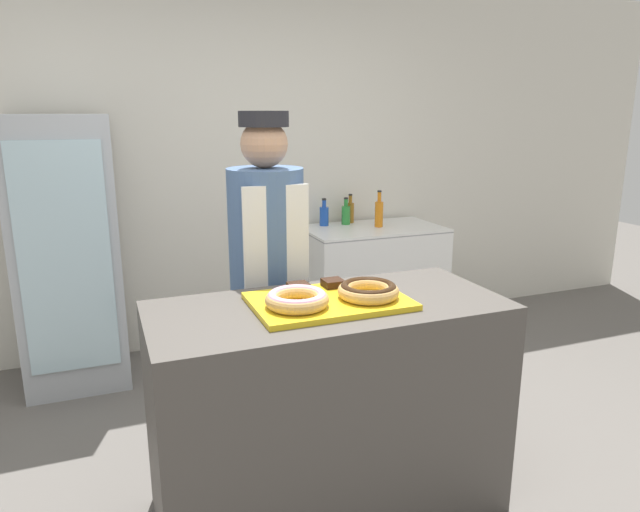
{
  "coord_description": "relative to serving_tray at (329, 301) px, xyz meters",
  "views": [
    {
      "loc": [
        -0.84,
        -2.05,
        1.72
      ],
      "look_at": [
        0.0,
        0.1,
        1.14
      ],
      "focal_mm": 32.0,
      "sensor_mm": 36.0,
      "label": 1
    }
  ],
  "objects": [
    {
      "name": "serving_tray",
      "position": [
        0.0,
        0.0,
        0.0
      ],
      "size": [
        0.63,
        0.42,
        0.02
      ],
      "color": "yellow",
      "rests_on": "display_counter"
    },
    {
      "name": "donut_chocolate_glaze",
      "position": [
        0.15,
        -0.05,
        0.05
      ],
      "size": [
        0.25,
        0.25,
        0.06
      ],
      "color": "tan",
      "rests_on": "serving_tray"
    },
    {
      "name": "bottle_green",
      "position": [
        0.94,
        1.95,
        -0.02
      ],
      "size": [
        0.07,
        0.07,
        0.21
      ],
      "color": "#2D8C38",
      "rests_on": "chest_freezer"
    },
    {
      "name": "bottle_orange",
      "position": [
        1.13,
        1.77,
        0.01
      ],
      "size": [
        0.06,
        0.06,
        0.28
      ],
      "color": "orange",
      "rests_on": "chest_freezer"
    },
    {
      "name": "chest_freezer",
      "position": [
        1.08,
        1.77,
        -0.53
      ],
      "size": [
        1.04,
        0.61,
        0.87
      ],
      "color": "white",
      "rests_on": "ground_plane"
    },
    {
      "name": "ground_plane",
      "position": [
        0.0,
        0.0,
        -0.97
      ],
      "size": [
        14.0,
        14.0,
        0.0
      ],
      "primitive_type": "plane",
      "color": "#66605B"
    },
    {
      "name": "beverage_fridge",
      "position": [
        -1.05,
        1.76,
        -0.11
      ],
      "size": [
        0.61,
        0.6,
        1.71
      ],
      "color": "#ADB2B7",
      "rests_on": "ground_plane"
    },
    {
      "name": "donut_light_glaze",
      "position": [
        -0.15,
        -0.05,
        0.05
      ],
      "size": [
        0.25,
        0.25,
        0.06
      ],
      "color": "tan",
      "rests_on": "serving_tray"
    },
    {
      "name": "baker_person",
      "position": [
        -0.09,
        0.59,
        -0.05
      ],
      "size": [
        0.37,
        0.37,
        1.73
      ],
      "color": "#4C4C51",
      "rests_on": "ground_plane"
    },
    {
      "name": "display_counter",
      "position": [
        0.0,
        0.0,
        -0.49
      ],
      "size": [
        1.47,
        0.66,
        0.96
      ],
      "color": "#4C4742",
      "rests_on": "ground_plane"
    },
    {
      "name": "brownie_back_left",
      "position": [
        -0.08,
        0.15,
        0.03
      ],
      "size": [
        0.09,
        0.09,
        0.03
      ],
      "color": "black",
      "rests_on": "serving_tray"
    },
    {
      "name": "brownie_back_right",
      "position": [
        0.08,
        0.15,
        0.03
      ],
      "size": [
        0.09,
        0.09,
        0.03
      ],
      "color": "black",
      "rests_on": "serving_tray"
    },
    {
      "name": "bottle_amber",
      "position": [
        1.0,
        2.01,
        -0.01
      ],
      "size": [
        0.06,
        0.06,
        0.23
      ],
      "color": "#99661E",
      "rests_on": "chest_freezer"
    },
    {
      "name": "wall_back",
      "position": [
        0.0,
        2.13,
        0.38
      ],
      "size": [
        8.0,
        0.06,
        2.7
      ],
      "color": "silver",
      "rests_on": "ground_plane"
    },
    {
      "name": "bottle_blue",
      "position": [
        0.76,
        1.97,
        -0.02
      ],
      "size": [
        0.07,
        0.07,
        0.21
      ],
      "color": "#1E4CB2",
      "rests_on": "chest_freezer"
    }
  ]
}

